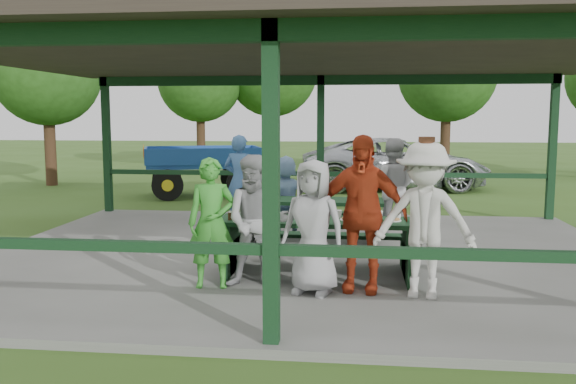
# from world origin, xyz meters

# --- Properties ---
(ground) EXTENTS (90.00, 90.00, 0.00)m
(ground) POSITION_xyz_m (0.00, 0.00, 0.00)
(ground) COLOR #35551A
(ground) RESTS_ON ground
(concrete_slab) EXTENTS (10.00, 8.00, 0.10)m
(concrete_slab) POSITION_xyz_m (0.00, 0.00, 0.05)
(concrete_slab) COLOR slate
(concrete_slab) RESTS_ON ground
(pavilion_structure) EXTENTS (10.60, 8.60, 3.24)m
(pavilion_structure) POSITION_xyz_m (0.00, 0.00, 3.17)
(pavilion_structure) COLOR black
(pavilion_structure) RESTS_ON concrete_slab
(picnic_table_near) EXTENTS (2.72, 1.39, 0.75)m
(picnic_table_near) POSITION_xyz_m (0.28, -1.20, 0.58)
(picnic_table_near) COLOR black
(picnic_table_near) RESTS_ON concrete_slab
(picnic_table_far) EXTENTS (2.42, 1.39, 0.75)m
(picnic_table_far) POSITION_xyz_m (0.02, 0.80, 0.57)
(picnic_table_far) COLOR black
(picnic_table_far) RESTS_ON concrete_slab
(table_setting) EXTENTS (2.33, 0.45, 0.10)m
(table_setting) POSITION_xyz_m (0.41, -1.16, 0.88)
(table_setting) COLOR white
(table_setting) RESTS_ON picnic_table_near
(contestant_green) EXTENTS (0.65, 0.47, 1.63)m
(contestant_green) POSITION_xyz_m (-1.01, -2.00, 0.92)
(contestant_green) COLOR #34912B
(contestant_green) RESTS_ON concrete_slab
(contestant_grey_left) EXTENTS (0.83, 0.66, 1.67)m
(contestant_grey_left) POSITION_xyz_m (-0.44, -1.96, 0.93)
(contestant_grey_left) COLOR #939395
(contestant_grey_left) RESTS_ON concrete_slab
(contestant_grey_mid) EXTENTS (0.91, 0.72, 1.63)m
(contestant_grey_mid) POSITION_xyz_m (0.27, -2.12, 0.91)
(contestant_grey_mid) COLOR #9A9A9D
(contestant_grey_mid) RESTS_ON concrete_slab
(contestant_red) EXTENTS (1.18, 0.63, 1.92)m
(contestant_red) POSITION_xyz_m (0.84, -1.95, 1.06)
(contestant_red) COLOR #A13015
(contestant_red) RESTS_ON concrete_slab
(contestant_white_fedora) EXTENTS (1.30, 0.89, 1.90)m
(contestant_white_fedora) POSITION_xyz_m (1.58, -2.15, 1.03)
(contestant_white_fedora) COLOR beige
(contestant_white_fedora) RESTS_ON concrete_slab
(spectator_lblue) EXTENTS (1.40, 0.91, 1.44)m
(spectator_lblue) POSITION_xyz_m (-0.50, 1.51, 0.82)
(spectator_lblue) COLOR #85A8CD
(spectator_lblue) RESTS_ON concrete_slab
(spectator_blue) EXTENTS (0.73, 0.56, 1.79)m
(spectator_blue) POSITION_xyz_m (-1.47, 2.24, 0.99)
(spectator_blue) COLOR #395F94
(spectator_blue) RESTS_ON concrete_slab
(spectator_grey) EXTENTS (0.92, 0.76, 1.75)m
(spectator_grey) POSITION_xyz_m (1.41, 1.67, 0.98)
(spectator_grey) COLOR #959598
(spectator_grey) RESTS_ON concrete_slab
(pickup_truck) EXTENTS (5.99, 3.37, 1.58)m
(pickup_truck) POSITION_xyz_m (1.95, 9.60, 0.79)
(pickup_truck) COLOR silver
(pickup_truck) RESTS_ON ground
(farm_trailer) EXTENTS (4.28, 2.65, 1.49)m
(farm_trailer) POSITION_xyz_m (-3.52, 7.38, 0.74)
(farm_trailer) COLOR #19448E
(farm_trailer) RESTS_ON ground
(tree_far_left) EXTENTS (3.53, 3.53, 5.52)m
(tree_far_left) POSITION_xyz_m (-5.81, 15.98, 3.73)
(tree_far_left) COLOR #372516
(tree_far_left) RESTS_ON ground
(tree_left) EXTENTS (3.94, 3.94, 6.15)m
(tree_left) POSITION_xyz_m (-2.92, 17.19, 4.17)
(tree_left) COLOR #372516
(tree_left) RESTS_ON ground
(tree_mid) EXTENTS (3.59, 3.59, 5.61)m
(tree_mid) POSITION_xyz_m (4.01, 13.68, 3.79)
(tree_mid) COLOR #372516
(tree_mid) RESTS_ON ground
(tree_edge_left) EXTENTS (3.43, 3.43, 5.37)m
(tree_edge_left) POSITION_xyz_m (-9.10, 9.41, 3.63)
(tree_edge_left) COLOR #372516
(tree_edge_left) RESTS_ON ground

